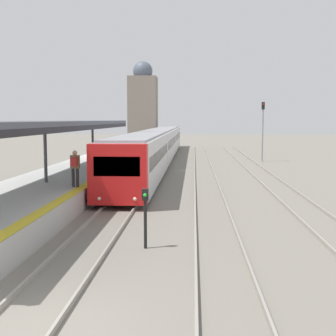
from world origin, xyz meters
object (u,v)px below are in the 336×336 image
object	(u,v)px
train_near	(158,144)
signal_post_near	(145,212)
person_on_platform	(75,165)
signal_mast_far	(263,125)

from	to	relation	value
train_near	signal_post_near	size ratio (longest dim) A/B	25.44
train_near	signal_post_near	world-z (taller)	train_near
person_on_platform	train_near	world-z (taller)	train_near
train_near	signal_post_near	distance (m)	29.81
person_on_platform	signal_post_near	xyz separation A→B (m)	(3.87, -6.47, -0.79)
person_on_platform	signal_mast_far	world-z (taller)	signal_mast_far
signal_post_near	signal_mast_far	distance (m)	32.12
train_near	signal_mast_far	world-z (taller)	signal_mast_far
train_near	signal_mast_far	distance (m)	10.15
person_on_platform	train_near	size ratio (longest dim) A/B	0.03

